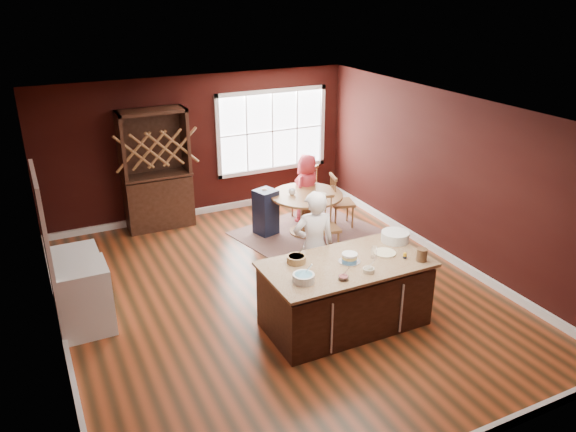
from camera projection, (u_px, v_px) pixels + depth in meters
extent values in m
plane|color=brown|center=(279.00, 294.00, 8.27)|extent=(7.00, 7.00, 0.00)
plane|color=white|center=(278.00, 112.00, 7.23)|extent=(7.00, 7.00, 0.00)
plane|color=black|center=(200.00, 147.00, 10.65)|extent=(6.00, 0.00, 6.00)
plane|color=black|center=(451.00, 345.00, 4.85)|extent=(6.00, 0.00, 6.00)
plane|color=black|center=(45.00, 251.00, 6.53)|extent=(0.00, 7.00, 7.00)
plane|color=black|center=(448.00, 178.00, 8.97)|extent=(0.00, 7.00, 7.00)
cube|color=black|center=(345.00, 297.00, 7.39)|extent=(2.08, 1.05, 0.83)
cube|color=tan|center=(346.00, 264.00, 7.20)|extent=(2.16, 1.13, 0.04)
cylinder|color=#946122|center=(306.00, 231.00, 10.28)|extent=(0.61, 0.61, 0.04)
cylinder|color=#946122|center=(306.00, 215.00, 10.15)|extent=(0.22, 0.22, 0.67)
cylinder|color=#946122|center=(307.00, 195.00, 10.00)|extent=(1.30, 1.30, 0.04)
imported|color=white|center=(314.00, 246.00, 7.86)|extent=(0.68, 0.52, 1.65)
cylinder|color=white|center=(304.00, 278.00, 6.72)|extent=(0.27, 0.27, 0.10)
cylinder|color=#9A7A4D|center=(296.00, 259.00, 7.18)|extent=(0.25, 0.25, 0.09)
cylinder|color=silver|center=(343.00, 278.00, 6.78)|extent=(0.14, 0.14, 0.05)
cylinder|color=beige|center=(369.00, 270.00, 6.95)|extent=(0.15, 0.15, 0.05)
cylinder|color=white|center=(374.00, 252.00, 7.29)|extent=(0.08, 0.08, 0.16)
cylinder|color=#F8E6B3|center=(385.00, 253.00, 7.43)|extent=(0.30, 0.30, 0.02)
cylinder|color=white|center=(395.00, 236.00, 7.77)|extent=(0.39, 0.39, 0.13)
cylinder|color=brown|center=(422.00, 255.00, 7.21)|extent=(0.14, 0.14, 0.17)
cube|color=brown|center=(306.00, 232.00, 10.28)|extent=(2.69, 2.29, 0.01)
imported|color=#BD2B37|center=(307.00, 189.00, 10.52)|extent=(0.77, 0.68, 1.32)
cylinder|color=beige|center=(321.00, 194.00, 9.98)|extent=(0.20, 0.20, 0.02)
imported|color=white|center=(292.00, 192.00, 9.96)|extent=(0.15, 0.15, 0.10)
cube|color=black|center=(156.00, 170.00, 10.13)|extent=(1.20, 0.50, 2.21)
cube|color=white|center=(85.00, 299.00, 7.25)|extent=(0.64, 0.62, 0.93)
cube|color=white|center=(79.00, 279.00, 7.79)|extent=(0.60, 0.58, 0.87)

